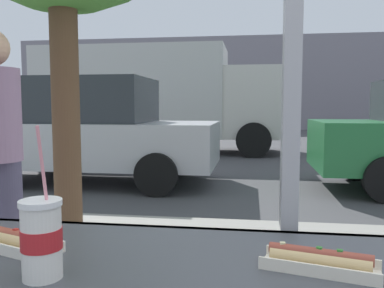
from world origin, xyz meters
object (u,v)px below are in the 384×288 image
(hotdog_tray_near, at_px, (319,260))
(parked_car_silver, at_px, (93,131))
(box_truck, at_px, (158,96))
(hotdog_tray_far, at_px, (17,241))
(soda_cup_left, at_px, (42,238))

(hotdog_tray_near, height_order, parked_car_silver, parked_car_silver)
(hotdog_tray_near, bearing_deg, box_truck, 104.95)
(hotdog_tray_far, height_order, parked_car_silver, parked_car_silver)
(soda_cup_left, bearing_deg, box_truck, 101.79)
(soda_cup_left, height_order, parked_car_silver, parked_car_silver)
(soda_cup_left, relative_size, box_truck, 0.05)
(soda_cup_left, relative_size, parked_car_silver, 0.08)
(hotdog_tray_near, distance_m, box_truck, 10.93)
(hotdog_tray_far, height_order, box_truck, box_truck)
(box_truck, bearing_deg, soda_cup_left, -78.21)
(parked_car_silver, xyz_separation_m, box_truck, (0.01, 4.84, 0.72))
(hotdog_tray_near, relative_size, hotdog_tray_far, 1.03)
(parked_car_silver, relative_size, box_truck, 0.58)
(hotdog_tray_far, relative_size, parked_car_silver, 0.06)
(soda_cup_left, distance_m, parked_car_silver, 6.24)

